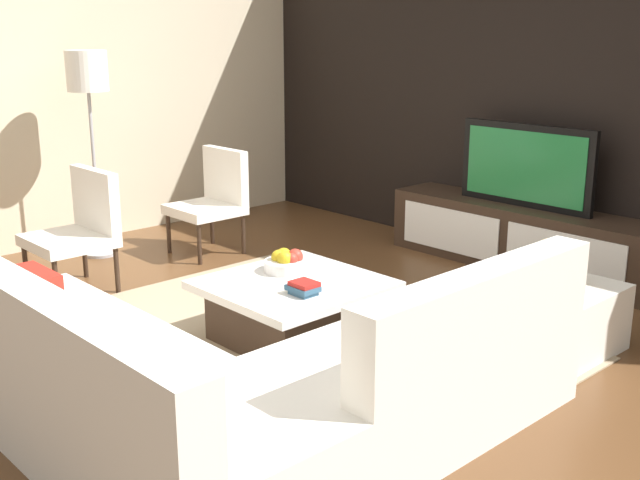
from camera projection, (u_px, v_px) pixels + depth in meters
name	position (u px, v px, depth m)	size (l,w,h in m)	color
ground_plane	(292.00, 349.00, 4.64)	(14.00, 14.00, 0.00)	brown
feature_wall_back	(553.00, 87.00, 6.04)	(6.40, 0.12, 2.80)	black
side_wall_left	(62.00, 82.00, 6.65)	(0.12, 5.20, 2.80)	beige
area_rug	(282.00, 344.00, 4.70)	(3.01, 2.58, 0.01)	tan
media_console	(521.00, 237.00, 6.15)	(2.23, 0.50, 0.50)	#332319
television	(526.00, 166.00, 6.00)	(1.15, 0.06, 0.64)	black
sectional_couch	(225.00, 378.00, 3.60)	(2.54, 2.39, 0.84)	white
coffee_table	(294.00, 309.00, 4.72)	(0.94, 0.97, 0.38)	#332319
accent_chair_near	(81.00, 224.00, 5.59)	(0.57, 0.54, 0.87)	#332319
floor_lamp	(88.00, 83.00, 6.19)	(0.33, 0.33, 1.68)	#A5A5AA
ottoman	(548.00, 316.00, 4.62)	(0.70, 0.70, 0.40)	white
fruit_bowl	(286.00, 262.00, 4.85)	(0.28, 0.28, 0.14)	silver
accent_chair_far	(214.00, 195.00, 6.53)	(0.53, 0.52, 0.87)	#332319
decorative_ball	(553.00, 261.00, 4.53)	(0.28, 0.28, 0.28)	#AD8451
book_stack	(303.00, 288.00, 4.43)	(0.18, 0.13, 0.08)	#2D516B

